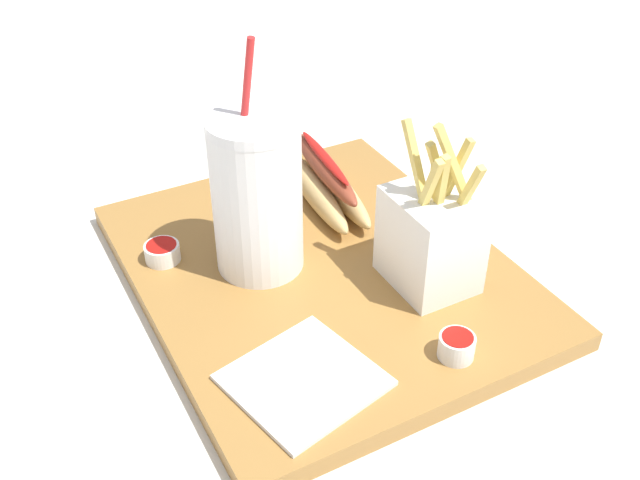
{
  "coord_description": "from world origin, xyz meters",
  "views": [
    {
      "loc": [
        -0.53,
        0.28,
        0.48
      ],
      "look_at": [
        0.0,
        0.0,
        0.05
      ],
      "focal_mm": 41.67,
      "sensor_mm": 36.0,
      "label": 1
    }
  ],
  "objects": [
    {
      "name": "ground_plane",
      "position": [
        0.0,
        0.0,
        -0.01
      ],
      "size": [
        2.4,
        2.4,
        0.02
      ],
      "primitive_type": "cube",
      "color": "silver"
    },
    {
      "name": "food_tray",
      "position": [
        0.0,
        0.0,
        0.01
      ],
      "size": [
        0.42,
        0.35,
        0.02
      ],
      "primitive_type": "cube",
      "color": "olive",
      "rests_on": "ground_plane"
    },
    {
      "name": "soda_cup",
      "position": [
        0.03,
        0.05,
        0.1
      ],
      "size": [
        0.09,
        0.09,
        0.24
      ],
      "color": "white",
      "rests_on": "food_tray"
    },
    {
      "name": "fries_basket",
      "position": [
        -0.07,
        -0.08,
        0.07
      ],
      "size": [
        0.09,
        0.07,
        0.17
      ],
      "color": "white",
      "rests_on": "food_tray"
    },
    {
      "name": "hot_dog_1",
      "position": [
        0.11,
        -0.06,
        0.04
      ],
      "size": [
        0.19,
        0.07,
        0.06
      ],
      "color": "tan",
      "rests_on": "food_tray"
    },
    {
      "name": "ketchup_cup_1",
      "position": [
        0.08,
        0.14,
        0.03
      ],
      "size": [
        0.04,
        0.04,
        0.02
      ],
      "color": "white",
      "rests_on": "food_tray"
    },
    {
      "name": "ketchup_cup_2",
      "position": [
        -0.17,
        -0.04,
        0.03
      ],
      "size": [
        0.03,
        0.03,
        0.02
      ],
      "color": "white",
      "rests_on": "food_tray"
    },
    {
      "name": "napkin_stack",
      "position": [
        -0.14,
        0.09,
        0.02
      ],
      "size": [
        0.13,
        0.14,
        0.0
      ],
      "primitive_type": "cube",
      "rotation": [
        0.0,
        0.0,
        0.23
      ],
      "color": "white",
      "rests_on": "food_tray"
    }
  ]
}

